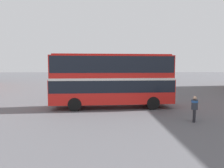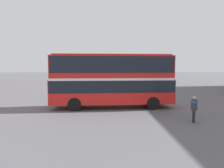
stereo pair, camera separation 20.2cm
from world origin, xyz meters
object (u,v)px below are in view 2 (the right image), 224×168
object	(u,v)px
double_decker_bus	(112,77)
parked_car_kerb_far	(124,84)
parked_car_kerb_near	(94,88)
pedestrian_foreground	(194,106)

from	to	relation	value
double_decker_bus	parked_car_kerb_far	bearing A→B (deg)	78.39
double_decker_bus	parked_car_kerb_near	distance (m)	9.23
double_decker_bus	parked_car_kerb_near	size ratio (longest dim) A/B	2.38
pedestrian_foreground	parked_car_kerb_near	bearing A→B (deg)	-30.36
double_decker_bus	pedestrian_foreground	bearing A→B (deg)	-46.19
double_decker_bus	parked_car_kerb_near	world-z (taller)	double_decker_bus
parked_car_kerb_far	double_decker_bus	bearing A→B (deg)	-102.35
pedestrian_foreground	double_decker_bus	bearing A→B (deg)	-11.52
parked_car_kerb_near	parked_car_kerb_far	distance (m)	7.80
pedestrian_foreground	parked_car_kerb_near	xyz separation A→B (m)	(-7.03, 13.69, -0.19)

